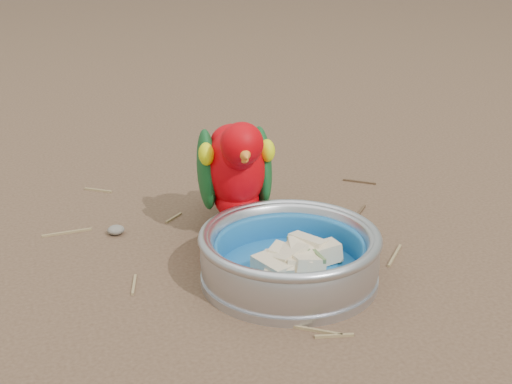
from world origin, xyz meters
name	(u,v)px	position (x,y,z in m)	size (l,w,h in m)	color
ground	(223,314)	(0.00, 0.00, 0.00)	(60.00, 60.00, 0.00)	brown
food_bowl	(289,274)	(0.09, 0.05, 0.01)	(0.21, 0.21, 0.02)	#B2B2BA
bowl_wall	(290,251)	(0.09, 0.05, 0.04)	(0.21, 0.21, 0.04)	#B2B2BA
fruit_wedges	(289,257)	(0.09, 0.05, 0.03)	(0.12, 0.12, 0.03)	beige
lory_parrot	(236,179)	(0.07, 0.18, 0.08)	(0.10, 0.20, 0.16)	#BC0007
ground_debris	(180,298)	(-0.04, 0.04, 0.00)	(0.90, 0.80, 0.01)	olive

